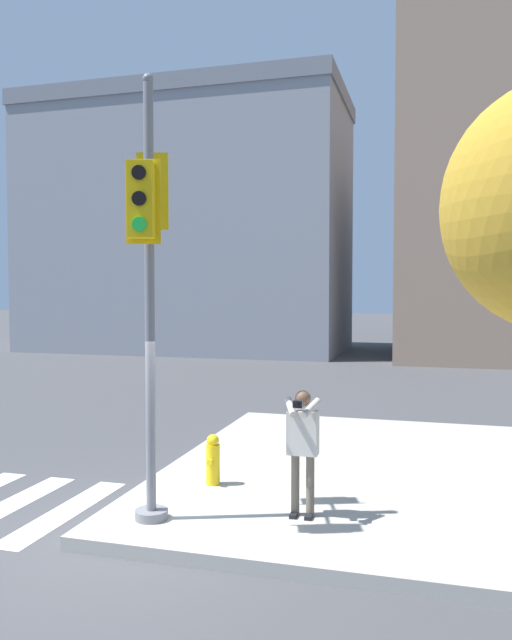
% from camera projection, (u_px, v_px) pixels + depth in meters
% --- Properties ---
extents(ground_plane, '(160.00, 160.00, 0.00)m').
position_uv_depth(ground_plane, '(118.00, 540.00, 7.86)').
color(ground_plane, '#424244').
extents(sidewalk_corner, '(8.00, 8.00, 0.18)m').
position_uv_depth(sidewalk_corner, '(412.00, 476.00, 10.27)').
color(sidewalk_corner, '#ADA89E').
rests_on(sidewalk_corner, ground_plane).
extents(traffic_signal_pole, '(0.65, 1.32, 5.70)m').
position_uv_depth(traffic_signal_pole, '(149.00, 256.00, 7.94)').
color(traffic_signal_pole, slate).
rests_on(traffic_signal_pole, sidewalk_corner).
extents(person_photographer, '(0.50, 0.53, 1.66)m').
position_uv_depth(person_photographer, '(303.00, 441.00, 8.16)').
color(person_photographer, black).
rests_on(person_photographer, sidewalk_corner).
extents(fire_hydrant, '(0.21, 0.27, 0.77)m').
position_uv_depth(fire_hydrant, '(213.00, 460.00, 9.52)').
color(fire_hydrant, yellow).
rests_on(fire_hydrant, sidewalk_corner).
extents(building_left, '(16.65, 8.50, 13.30)m').
position_uv_depth(building_left, '(189.00, 225.00, 33.39)').
color(building_left, gray).
rests_on(building_left, ground_plane).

